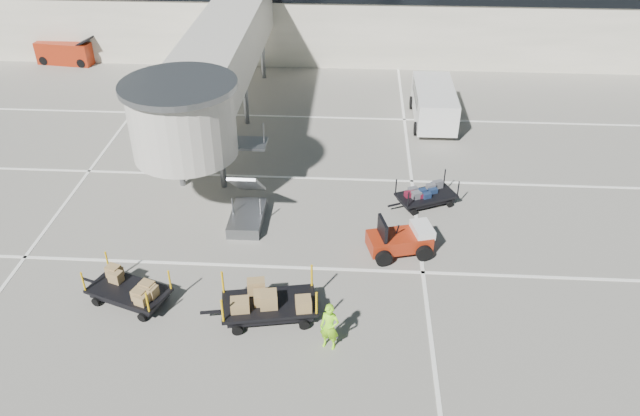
{
  "coord_description": "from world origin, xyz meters",
  "views": [
    {
      "loc": [
        3.14,
        -17.21,
        15.47
      ],
      "look_at": [
        1.88,
        3.32,
        2.0
      ],
      "focal_mm": 35.0,
      "sensor_mm": 36.0,
      "label": 1
    }
  ],
  "objects_px": {
    "suitcase_cart": "(426,196)",
    "ground_worker": "(330,327)",
    "baggage_tug": "(401,240)",
    "belt_loader": "(67,52)",
    "box_cart_near": "(267,305)",
    "box_cart_far": "(127,289)",
    "minivan": "(434,101)"
  },
  "relations": [
    {
      "from": "suitcase_cart",
      "to": "ground_worker",
      "type": "xyz_separation_m",
      "value": [
        -3.96,
        -9.09,
        0.44
      ]
    },
    {
      "from": "baggage_tug",
      "to": "minivan",
      "type": "relative_size",
      "value": 0.52
    },
    {
      "from": "minivan",
      "to": "baggage_tug",
      "type": "bearing_deg",
      "value": -101.12
    },
    {
      "from": "suitcase_cart",
      "to": "box_cart_near",
      "type": "bearing_deg",
      "value": -153.02
    },
    {
      "from": "baggage_tug",
      "to": "box_cart_near",
      "type": "distance_m",
      "value": 6.44
    },
    {
      "from": "box_cart_far",
      "to": "ground_worker",
      "type": "height_order",
      "value": "ground_worker"
    },
    {
      "from": "box_cart_near",
      "to": "belt_loader",
      "type": "height_order",
      "value": "belt_loader"
    },
    {
      "from": "baggage_tug",
      "to": "minivan",
      "type": "bearing_deg",
      "value": 64.23
    },
    {
      "from": "box_cart_far",
      "to": "ground_worker",
      "type": "xyz_separation_m",
      "value": [
        7.46,
        -1.83,
        0.33
      ]
    },
    {
      "from": "box_cart_near",
      "to": "belt_loader",
      "type": "distance_m",
      "value": 30.38
    },
    {
      "from": "ground_worker",
      "to": "belt_loader",
      "type": "height_order",
      "value": "belt_loader"
    },
    {
      "from": "suitcase_cart",
      "to": "box_cart_near",
      "type": "relative_size",
      "value": 0.77
    },
    {
      "from": "box_cart_near",
      "to": "minivan",
      "type": "bearing_deg",
      "value": 56.32
    },
    {
      "from": "suitcase_cart",
      "to": "minivan",
      "type": "bearing_deg",
      "value": 58.42
    },
    {
      "from": "box_cart_far",
      "to": "belt_loader",
      "type": "bearing_deg",
      "value": 136.53
    },
    {
      "from": "box_cart_far",
      "to": "ground_worker",
      "type": "bearing_deg",
      "value": 6.11
    },
    {
      "from": "baggage_tug",
      "to": "belt_loader",
      "type": "height_order",
      "value": "belt_loader"
    },
    {
      "from": "suitcase_cart",
      "to": "belt_loader",
      "type": "height_order",
      "value": "belt_loader"
    },
    {
      "from": "baggage_tug",
      "to": "minivan",
      "type": "distance_m",
      "value": 12.95
    },
    {
      "from": "suitcase_cart",
      "to": "box_cart_far",
      "type": "relative_size",
      "value": 0.89
    },
    {
      "from": "baggage_tug",
      "to": "box_cart_far",
      "type": "bearing_deg",
      "value": -175.35
    },
    {
      "from": "box_cart_far",
      "to": "belt_loader",
      "type": "relative_size",
      "value": 0.85
    },
    {
      "from": "suitcase_cart",
      "to": "box_cart_near",
      "type": "xyz_separation_m",
      "value": [
        -6.21,
        -7.86,
        0.15
      ]
    },
    {
      "from": "belt_loader",
      "to": "suitcase_cart",
      "type": "bearing_deg",
      "value": -28.89
    },
    {
      "from": "box_cart_far",
      "to": "belt_loader",
      "type": "xyz_separation_m",
      "value": [
        -12.18,
        24.31,
        0.19
      ]
    },
    {
      "from": "box_cart_near",
      "to": "ground_worker",
      "type": "xyz_separation_m",
      "value": [
        2.25,
        -1.23,
        0.29
      ]
    },
    {
      "from": "suitcase_cart",
      "to": "box_cart_far",
      "type": "distance_m",
      "value": 13.53
    },
    {
      "from": "baggage_tug",
      "to": "box_cart_far",
      "type": "distance_m",
      "value": 10.71
    },
    {
      "from": "box_cart_far",
      "to": "belt_loader",
      "type": "distance_m",
      "value": 27.2
    },
    {
      "from": "suitcase_cart",
      "to": "ground_worker",
      "type": "bearing_deg",
      "value": -138.24
    },
    {
      "from": "box_cart_near",
      "to": "box_cart_far",
      "type": "bearing_deg",
      "value": 163.1
    },
    {
      "from": "suitcase_cart",
      "to": "minivan",
      "type": "distance_m",
      "value": 9.14
    }
  ]
}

